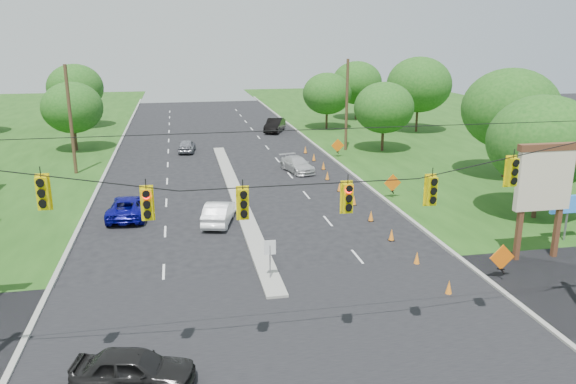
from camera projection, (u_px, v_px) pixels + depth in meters
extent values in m
plane|color=black|center=(296.00, 347.00, 21.03)|extent=(160.00, 160.00, 0.00)
cube|color=black|center=(296.00, 347.00, 21.03)|extent=(160.00, 14.00, 0.02)
cube|color=gray|center=(106.00, 173.00, 47.46)|extent=(0.25, 110.00, 0.16)
cube|color=gray|center=(336.00, 162.00, 51.24)|extent=(0.25, 110.00, 0.16)
cube|color=gray|center=(236.00, 195.00, 40.85)|extent=(1.00, 34.00, 0.18)
cylinder|color=gray|center=(270.00, 263.00, 26.45)|extent=(0.06, 0.06, 1.80)
cube|color=white|center=(270.00, 247.00, 26.23)|extent=(0.55, 0.04, 0.70)
cylinder|color=black|center=(304.00, 173.00, 18.18)|extent=(24.00, 0.04, 0.04)
cube|color=#FEE306|center=(43.00, 193.00, 16.76)|extent=(0.34, 0.24, 1.00)
cube|color=#FEE306|center=(147.00, 204.00, 17.46)|extent=(0.34, 0.24, 1.00)
cube|color=#FEE306|center=(243.00, 204.00, 18.07)|extent=(0.34, 0.24, 1.00)
cube|color=#FEE306|center=(347.00, 198.00, 18.72)|extent=(0.34, 0.24, 1.00)
cube|color=#FEE306|center=(431.00, 191.00, 19.26)|extent=(0.34, 0.24, 1.00)
cube|color=#FEE306|center=(512.00, 172.00, 19.68)|extent=(0.34, 0.24, 1.00)
cylinder|color=#422D1C|center=(71.00, 120.00, 45.79)|extent=(0.28, 0.28, 9.00)
cylinder|color=#422D1C|center=(347.00, 106.00, 55.18)|extent=(0.28, 0.28, 9.00)
cube|color=#59331E|center=(520.00, 220.00, 28.51)|extent=(0.25, 0.25, 4.40)
cube|color=#59331E|center=(558.00, 218.00, 28.92)|extent=(0.25, 0.25, 4.40)
cube|color=beige|center=(544.00, 179.00, 28.14)|extent=(3.00, 0.35, 3.20)
cube|color=#59331E|center=(549.00, 147.00, 27.69)|extent=(3.20, 0.40, 0.35)
cylinder|color=gray|center=(566.00, 221.00, 31.47)|extent=(0.12, 0.12, 2.40)
cube|color=blue|center=(569.00, 204.00, 31.20)|extent=(2.20, 0.20, 1.00)
cone|color=orange|center=(449.00, 287.00, 25.20)|extent=(0.32, 0.32, 0.70)
cone|color=orange|center=(417.00, 258.00, 28.50)|extent=(0.32, 0.32, 0.70)
cone|color=orange|center=(392.00, 235.00, 31.81)|extent=(0.32, 0.32, 0.70)
cone|color=orange|center=(371.00, 216.00, 35.11)|extent=(0.32, 0.32, 0.70)
cone|color=orange|center=(354.00, 200.00, 38.41)|extent=(0.32, 0.32, 0.70)
cone|color=orange|center=(340.00, 187.00, 41.72)|extent=(0.32, 0.32, 0.70)
cone|color=orange|center=(327.00, 176.00, 45.02)|extent=(0.32, 0.32, 0.70)
cone|color=orange|center=(323.00, 166.00, 48.44)|extent=(0.32, 0.32, 0.70)
cone|color=orange|center=(314.00, 157.00, 51.74)|extent=(0.32, 0.32, 0.70)
cone|color=orange|center=(305.00, 150.00, 55.04)|extent=(0.32, 0.32, 0.70)
cube|color=black|center=(501.00, 269.00, 26.68)|extent=(0.06, 0.58, 0.26)
cube|color=black|center=(501.00, 269.00, 26.68)|extent=(0.06, 0.58, 0.26)
cube|color=orange|center=(502.00, 257.00, 26.51)|extent=(1.27, 0.05, 1.27)
cube|color=black|center=(392.00, 191.00, 39.89)|extent=(0.06, 0.58, 0.26)
cube|color=black|center=(392.00, 191.00, 39.89)|extent=(0.06, 0.58, 0.26)
cube|color=orange|center=(393.00, 183.00, 39.73)|extent=(1.27, 0.05, 1.27)
cube|color=black|center=(338.00, 152.00, 53.11)|extent=(0.06, 0.58, 0.26)
cube|color=black|center=(338.00, 152.00, 53.11)|extent=(0.06, 0.58, 0.26)
cube|color=orange|center=(338.00, 146.00, 52.94)|extent=(1.27, 0.05, 1.27)
cylinder|color=black|center=(76.00, 139.00, 55.83)|extent=(0.28, 0.28, 2.52)
ellipsoid|color=#194C14|center=(72.00, 108.00, 54.99)|extent=(5.88, 5.88, 5.04)
cylinder|color=black|center=(78.00, 116.00, 69.56)|extent=(0.28, 0.28, 2.88)
ellipsoid|color=#194C14|center=(75.00, 88.00, 68.60)|extent=(6.72, 6.72, 5.76)
cylinder|color=black|center=(536.00, 197.00, 35.33)|extent=(0.28, 0.28, 2.88)
ellipsoid|color=#194C14|center=(543.00, 142.00, 34.37)|extent=(6.72, 6.72, 5.76)
cylinder|color=black|center=(505.00, 158.00, 45.47)|extent=(0.28, 0.28, 3.24)
ellipsoid|color=#194C14|center=(510.00, 109.00, 44.39)|extent=(7.56, 7.56, 6.48)
cylinder|color=black|center=(382.00, 139.00, 55.77)|extent=(0.28, 0.28, 2.52)
ellipsoid|color=#194C14|center=(384.00, 108.00, 54.93)|extent=(5.88, 5.88, 5.04)
cylinder|color=black|center=(417.00, 118.00, 66.61)|extent=(0.28, 0.28, 3.24)
ellipsoid|color=#194C14|center=(419.00, 85.00, 65.53)|extent=(7.56, 7.56, 6.48)
cylinder|color=black|center=(356.00, 109.00, 76.29)|extent=(0.28, 0.28, 2.88)
ellipsoid|color=#194C14|center=(357.00, 83.00, 75.33)|extent=(6.72, 6.72, 5.76)
cylinder|color=black|center=(327.00, 119.00, 68.61)|extent=(0.28, 0.28, 2.52)
ellipsoid|color=#194C14|center=(327.00, 94.00, 67.77)|extent=(5.88, 5.88, 5.04)
imported|color=black|center=(134.00, 369.00, 18.46)|extent=(4.29, 2.42, 1.38)
imported|color=white|center=(219.00, 212.00, 34.62)|extent=(2.47, 4.46, 1.39)
imported|color=#09087B|center=(129.00, 207.00, 35.82)|extent=(2.73, 5.19, 1.39)
imported|color=#B8B8B8|center=(297.00, 164.00, 47.61)|extent=(2.70, 4.62, 1.26)
imported|color=slate|center=(187.00, 146.00, 55.48)|extent=(1.96, 3.90, 1.27)
imported|color=black|center=(275.00, 125.00, 66.86)|extent=(3.42, 5.22, 1.62)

